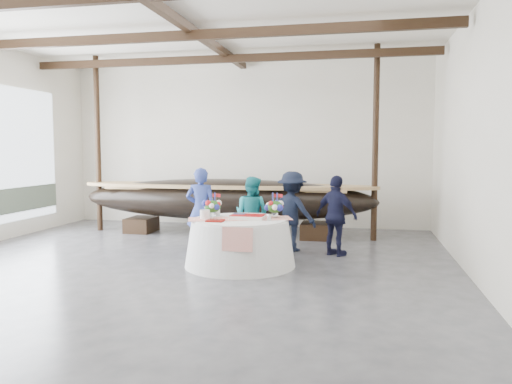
# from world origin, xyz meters

# --- Properties ---
(floor) EXTENTS (10.00, 12.00, 0.01)m
(floor) POSITION_xyz_m (0.00, 0.00, 0.00)
(floor) COLOR #3D3D42
(floor) RESTS_ON ground
(wall_back) EXTENTS (10.00, 0.02, 4.50)m
(wall_back) POSITION_xyz_m (0.00, 6.00, 2.25)
(wall_back) COLOR silver
(wall_back) RESTS_ON ground
(wall_right) EXTENTS (0.02, 12.00, 4.50)m
(wall_right) POSITION_xyz_m (5.00, 0.00, 2.25)
(wall_right) COLOR silver
(wall_right) RESTS_ON ground
(pavilion_structure) EXTENTS (9.80, 11.76, 4.50)m
(pavilion_structure) POSITION_xyz_m (0.00, 0.75, 4.00)
(pavilion_structure) COLOR black
(pavilion_structure) RESTS_ON ground
(longboat_display) EXTENTS (7.45, 1.49, 1.40)m
(longboat_display) POSITION_xyz_m (-0.10, 4.26, 0.89)
(longboat_display) COLOR black
(longboat_display) RESTS_ON ground
(banquet_table) EXTENTS (2.02, 2.02, 0.87)m
(banquet_table) POSITION_xyz_m (1.05, 1.17, 0.43)
(banquet_table) COLOR silver
(banquet_table) RESTS_ON ground
(tabletop_items) EXTENTS (1.95, 1.11, 0.40)m
(tabletop_items) POSITION_xyz_m (1.02, 1.30, 1.01)
(tabletop_items) COLOR red
(tabletop_items) RESTS_ON banquet_table
(guest_woman_blue) EXTENTS (0.67, 0.47, 1.75)m
(guest_woman_blue) POSITION_xyz_m (-0.05, 2.24, 0.88)
(guest_woman_blue) COLOR navy
(guest_woman_blue) RESTS_ON ground
(guest_woman_teal) EXTENTS (0.91, 0.80, 1.57)m
(guest_woman_teal) POSITION_xyz_m (0.99, 2.44, 0.78)
(guest_woman_teal) COLOR teal
(guest_woman_teal) RESTS_ON ground
(guest_man_left) EXTENTS (1.23, 1.00, 1.67)m
(guest_man_left) POSITION_xyz_m (1.79, 2.70, 0.83)
(guest_man_left) COLOR black
(guest_man_left) RESTS_ON ground
(guest_man_right) EXTENTS (1.01, 0.83, 1.61)m
(guest_man_right) POSITION_xyz_m (2.73, 2.40, 0.81)
(guest_man_right) COLOR black
(guest_man_right) RESTS_ON ground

